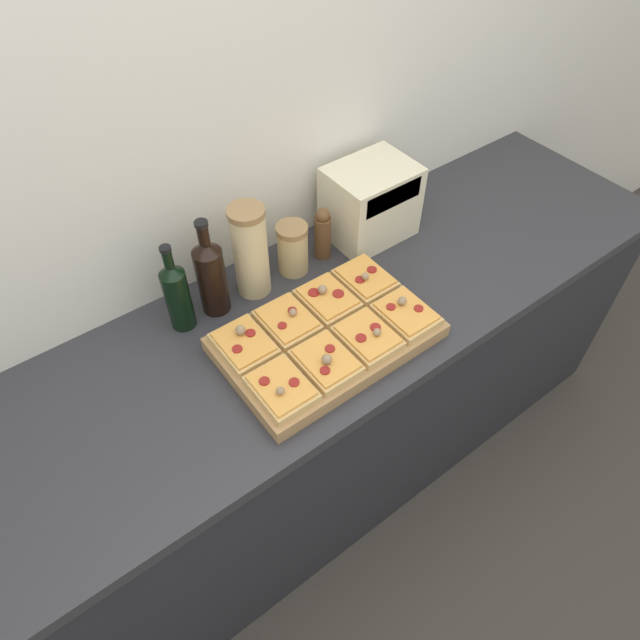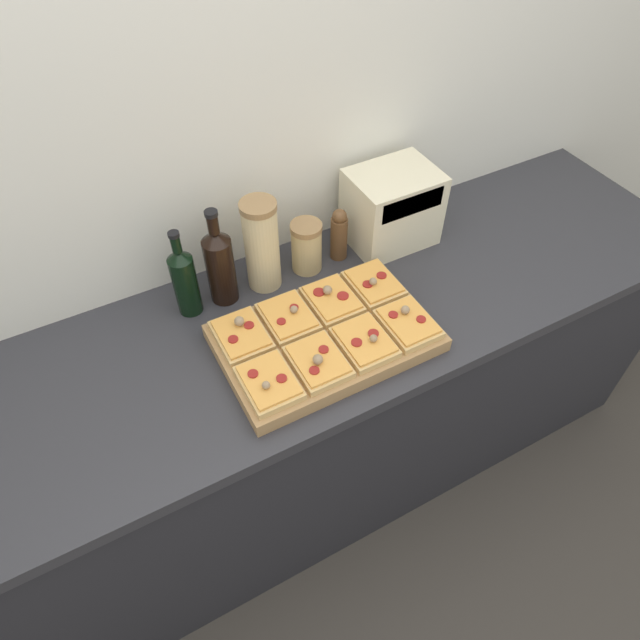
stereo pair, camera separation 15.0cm
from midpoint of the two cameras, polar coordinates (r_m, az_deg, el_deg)
ground_plane at (r=2.20m, az=4.39°, el=-22.01°), size 12.00×12.00×0.00m
wall_back at (r=1.59m, az=-6.20°, el=16.65°), size 6.00×0.06×2.50m
kitchen_counter at (r=1.92m, az=0.13°, el=-9.49°), size 2.63×0.67×0.89m
cutting_board at (r=1.51m, az=3.37°, el=-1.95°), size 0.56×0.36×0.04m
pizza_slice_back_left at (r=1.47m, az=-5.04°, el=-1.64°), size 0.12×0.16×0.05m
pizza_slice_back_midleft at (r=1.51m, az=-0.40°, el=0.16°), size 0.12×0.16×0.05m
pizza_slice_back_midright at (r=1.56m, az=3.95°, el=1.91°), size 0.12×0.16×0.05m
pizza_slice_back_right at (r=1.62m, az=8.06°, el=3.49°), size 0.12×0.16×0.05m
pizza_slice_front_left at (r=1.38m, az=-2.03°, el=-6.44°), size 0.12×0.16×0.05m
pizza_slice_front_midleft at (r=1.42m, az=2.85°, el=-4.33°), size 0.12×0.16×0.05m
pizza_slice_front_midright at (r=1.47m, az=7.41°, el=-2.33°), size 0.12×0.16×0.05m
pizza_slice_front_right at (r=1.53m, az=11.59°, el=-0.43°), size 0.12×0.16×0.05m
olive_oil_bottle at (r=1.56m, az=-10.74°, el=3.80°), size 0.07×0.07×0.27m
wine_bottle at (r=1.57m, az=-7.31°, el=5.38°), size 0.08×0.08×0.30m
grain_jar_tall at (r=1.59m, az=-3.23°, el=7.33°), size 0.10×0.10×0.28m
grain_jar_short at (r=1.68m, az=1.20°, el=7.23°), size 0.09×0.09×0.16m
pepper_mill at (r=1.72m, az=4.42°, el=8.43°), size 0.05×0.05×0.17m
toaster_oven at (r=1.79m, az=9.62°, el=10.93°), size 0.28×0.20×0.24m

